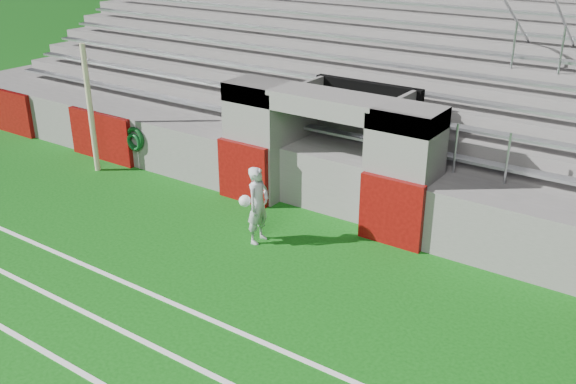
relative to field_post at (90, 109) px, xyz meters
The scene contains 5 objects.
ground 6.62m from the field_post, 21.23° to the right, with size 90.00×90.00×0.00m, color #0C4D0D.
field_post is the anchor object (origin of this frame).
stadium_structure 8.23m from the field_post, 43.28° to the left, with size 26.00×8.48×5.42m.
goalkeeper_with_ball 5.75m from the field_post, ahead, with size 0.52×0.58×1.54m.
hose_coil 1.26m from the field_post, 37.96° to the left, with size 0.59×0.15×0.61m.
Camera 1 is at (6.51, -7.27, 5.84)m, focal length 40.00 mm.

